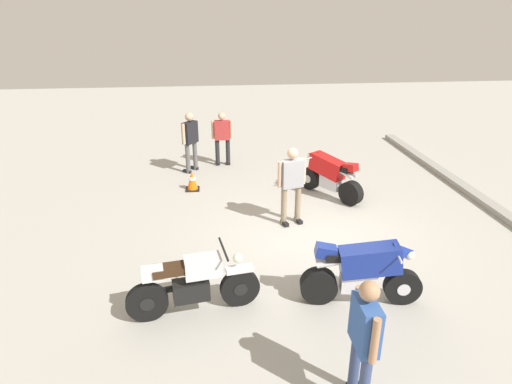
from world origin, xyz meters
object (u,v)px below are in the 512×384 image
Objects in this scene: motorcycle_blue_sportbike at (363,271)px; person_in_blue_shirt at (364,336)px; motorcycle_red_sportbike at (330,174)px; traffic_cone at (192,181)px; person_in_red_shirt at (222,136)px; person_in_black_shirt at (190,138)px; person_in_gray_shirt at (292,181)px; motorcycle_silver_cruiser at (193,284)px.

person_in_blue_shirt is (1.89, -0.68, 0.40)m from motorcycle_blue_sportbike.
traffic_cone is at bearing 41.66° from motorcycle_red_sportbike.
person_in_red_shirt is at bearing 113.20° from motorcycle_blue_sportbike.
person_in_red_shirt is 0.93× the size of person_in_black_shirt.
traffic_cone is (-2.20, -2.24, -0.75)m from person_in_gray_shirt.
person_in_black_shirt reaches higher than motorcycle_blue_sportbike.
person_in_gray_shirt is 4.34m from person_in_red_shirt.
motorcycle_red_sportbike is at bearing -135.59° from person_in_red_shirt.
person_in_blue_shirt reaches higher than traffic_cone.
motorcycle_silver_cruiser is 6.58m from person_in_black_shirt.
person_in_black_shirt reaches higher than person_in_blue_shirt.
motorcycle_red_sportbike is at bearing 89.34° from motorcycle_blue_sportbike.
person_in_black_shirt is at bearing 83.00° from motorcycle_silver_cruiser.
person_in_blue_shirt reaches higher than motorcycle_blue_sportbike.
person_in_black_shirt is 8.77m from person_in_blue_shirt.
person_in_blue_shirt is (4.85, -0.07, -0.02)m from person_in_gray_shirt.
motorcycle_red_sportbike is 3.80m from person_in_red_shirt.
motorcycle_silver_cruiser reaches higher than traffic_cone.
motorcycle_blue_sportbike is at bearing 149.96° from person_in_black_shirt.
person_in_blue_shirt is at bearing 140.92° from person_in_black_shirt.
person_in_black_shirt is (-2.27, -3.54, 0.42)m from motorcycle_red_sportbike.
motorcycle_blue_sportbike is 2.04m from person_in_blue_shirt.
motorcycle_red_sportbike is 1.04× the size of person_in_red_shirt.
traffic_cone is (-5.12, -0.16, -0.26)m from motorcycle_silver_cruiser.
person_in_blue_shirt is 7.41m from traffic_cone.
person_in_black_shirt is at bearing 22.31° from motorcycle_red_sportbike.
motorcycle_red_sportbike is (-4.33, 0.64, 0.00)m from motorcycle_blue_sportbike.
traffic_cone is (-7.04, -2.17, -0.73)m from person_in_blue_shirt.
motorcycle_blue_sportbike is at bearing 136.57° from motorcycle_red_sportbike.
traffic_cone is (-0.82, -3.49, -0.33)m from motorcycle_red_sportbike.
motorcycle_red_sportbike is 3.60m from traffic_cone.
person_in_blue_shirt reaches higher than motorcycle_red_sportbike.
motorcycle_silver_cruiser is (-0.04, -2.68, -0.07)m from motorcycle_blue_sportbike.
motorcycle_blue_sportbike is 1.12× the size of person_in_gray_shirt.
motorcycle_red_sportbike is at bearing 76.69° from traffic_cone.
motorcycle_blue_sportbike is at bearing 70.02° from person_in_blue_shirt.
person_in_gray_shirt is at bearing -160.78° from person_in_red_shirt.
person_in_gray_shirt reaches higher than traffic_cone.
person_in_black_shirt is at bearing 121.43° from motorcycle_blue_sportbike.
traffic_cone is at bearing -150.23° from person_in_gray_shirt.
person_in_black_shirt reaches higher than person_in_red_shirt.
person_in_black_shirt is at bearing -178.08° from traffic_cone.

